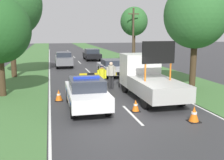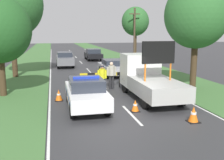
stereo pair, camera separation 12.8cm
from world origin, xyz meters
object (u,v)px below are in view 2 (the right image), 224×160
traffic_cone_near_police (194,114)px  queued_car_sedan_black (93,54)px  pedestrian_civilian (111,73)px  queued_car_sedan_silver (113,67)px  roadside_tree_mid_left (196,15)px  traffic_cone_near_truck (76,81)px  traffic_cone_behind_barrier (59,95)px  roadside_tree_near_left (11,4)px  police_car (86,93)px  work_truck (148,78)px  queued_car_suv_grey (65,59)px  traffic_cone_centre_front (135,106)px  police_officer (102,76)px  roadside_tree_mid_right (135,22)px  road_barrier (102,75)px  utility_pole (134,37)px

traffic_cone_near_police → queued_car_sedan_black: queued_car_sedan_black is taller
pedestrian_civilian → traffic_cone_near_police: pedestrian_civilian is taller
queued_car_sedan_silver → roadside_tree_mid_left: bearing=119.5°
traffic_cone_near_truck → traffic_cone_behind_barrier: (-1.28, -3.82, -0.01)m
traffic_cone_near_police → roadside_tree_near_left: bearing=123.0°
police_car → work_truck: 4.10m
queued_car_suv_grey → roadside_tree_mid_left: 16.18m
traffic_cone_centre_front → work_truck: bearing=58.6°
pedestrian_civilian → traffic_cone_behind_barrier: bearing=-145.0°
roadside_tree_near_left → pedestrian_civilian: bearing=-42.8°
roadside_tree_near_left → queued_car_sedan_black: bearing=54.9°
police_officer → queued_car_sedan_black: size_ratio=0.36×
work_truck → traffic_cone_near_truck: (-3.79, 4.10, -0.82)m
traffic_cone_near_truck → police_car: bearing=-89.9°
police_car → queued_car_sedan_silver: (3.56, 9.54, -0.06)m
traffic_cone_behind_barrier → queued_car_suv_grey: size_ratio=0.14×
pedestrian_civilian → roadside_tree_mid_right: bearing=67.0°
roadside_tree_mid_right → road_barrier: bearing=-116.7°
roadside_tree_near_left → traffic_cone_near_police: bearing=-57.0°
traffic_cone_centre_front → queued_car_sedan_black: bearing=86.1°
roadside_tree_mid_right → traffic_cone_behind_barrier: bearing=-121.1°
queued_car_suv_grey → roadside_tree_near_left: size_ratio=0.54×
pedestrian_civilian → police_car: bearing=-117.0°
traffic_cone_near_police → roadside_tree_mid_left: size_ratio=0.10×
traffic_cone_near_police → traffic_cone_near_truck: size_ratio=1.04×
work_truck → queued_car_suv_grey: (-4.03, 14.94, -0.31)m
road_barrier → queued_car_sedan_black: size_ratio=0.65×
utility_pole → pedestrian_civilian: bearing=-114.7°
police_car → traffic_cone_centre_front: size_ratio=7.94×
traffic_cone_behind_barrier → roadside_tree_near_left: roadside_tree_near_left is taller
queued_car_suv_grey → queued_car_sedan_black: 7.42m
road_barrier → queued_car_suv_grey: size_ratio=0.65×
traffic_cone_centre_front → utility_pole: (5.04, 16.17, 2.98)m
utility_pole → roadside_tree_mid_right: bearing=70.3°
traffic_cone_centre_front → roadside_tree_mid_left: roadside_tree_mid_left is taller
police_car → traffic_cone_near_truck: (-0.01, 5.64, -0.48)m
roadside_tree_mid_right → utility_pole: 2.74m
roadside_tree_mid_left → police_car: bearing=-159.5°
road_barrier → police_car: bearing=-115.0°
roadside_tree_mid_left → roadside_tree_mid_right: 14.43m
police_car → traffic_cone_centre_front: (2.21, -1.04, -0.52)m
work_truck → roadside_tree_near_left: 13.27m
work_truck → pedestrian_civilian: (-1.56, 2.65, -0.08)m
police_officer → queued_car_sedan_black: (2.37, 19.15, -0.21)m
police_officer → traffic_cone_near_police: bearing=132.2°
roadside_tree_mid_right → queued_car_sedan_black: bearing=127.1°
work_truck → traffic_cone_centre_front: 3.14m
road_barrier → roadside_tree_mid_left: roadside_tree_mid_left is taller
road_barrier → traffic_cone_centre_front: 5.74m
pedestrian_civilian → roadside_tree_near_left: size_ratio=0.21×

